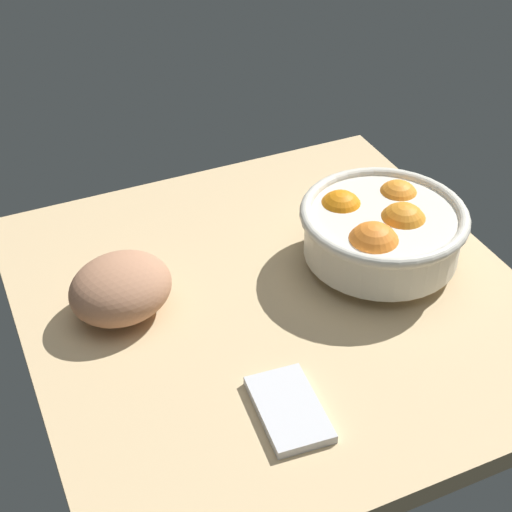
% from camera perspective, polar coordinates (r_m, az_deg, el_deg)
% --- Properties ---
extents(ground_plane, '(0.66, 0.64, 0.03)m').
position_cam_1_polar(ground_plane, '(1.03, 1.36, -3.60)').
color(ground_plane, '#D1B180').
extents(fruit_bowl, '(0.23, 0.23, 0.10)m').
position_cam_1_polar(fruit_bowl, '(1.05, 9.20, 1.97)').
color(fruit_bowl, silver).
rests_on(fruit_bowl, ground).
extents(bread_loaf, '(0.15, 0.16, 0.08)m').
position_cam_1_polar(bread_loaf, '(0.99, -9.91, -2.34)').
color(bread_loaf, '#B27B5A').
rests_on(bread_loaf, ground).
extents(napkin_folded, '(0.12, 0.08, 0.01)m').
position_cam_1_polar(napkin_folded, '(0.88, 2.43, -11.17)').
color(napkin_folded, silver).
rests_on(napkin_folded, ground).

